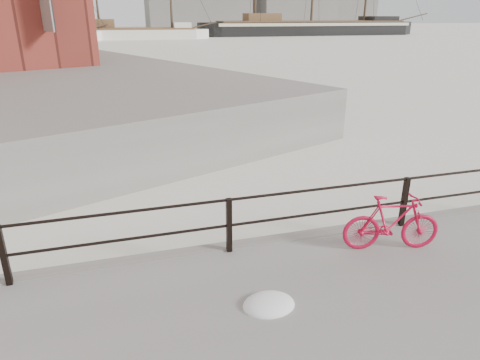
{
  "coord_description": "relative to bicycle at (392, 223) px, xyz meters",
  "views": [
    {
      "loc": [
        -8.67,
        -6.48,
        4.22
      ],
      "look_at": [
        -6.32,
        1.5,
        1.0
      ],
      "focal_mm": 32.0,
      "sensor_mm": 36.0,
      "label": 1
    }
  ],
  "objects": [
    {
      "name": "bicycle",
      "position": [
        0.0,
        0.0,
        0.0
      ],
      "size": [
        1.7,
        0.64,
        1.02
      ],
      "primitive_type": "imported",
      "rotation": [
        0.0,
        0.0,
        -0.24
      ],
      "color": "#B90C2F",
      "rests_on": "promenade"
    },
    {
      "name": "barque_black",
      "position": [
        38.86,
        85.97,
        -0.86
      ],
      "size": [
        57.23,
        20.19,
        32.32
      ],
      "primitive_type": null,
      "rotation": [
        0.0,
        0.0,
        -0.03
      ],
      "color": "black",
      "rests_on": "ground"
    },
    {
      "name": "schooner_left",
      "position": [
        -16.07,
        74.48,
        -0.86
      ],
      "size": [
        26.13,
        17.22,
        18.29
      ],
      "primitive_type": null,
      "rotation": [
        0.0,
        0.0,
        0.28
      ],
      "color": "white",
      "rests_on": "ground"
    },
    {
      "name": "schooner_mid",
      "position": [
        0.86,
        79.62,
        -0.86
      ],
      "size": [
        29.22,
        13.75,
        20.57
      ],
      "primitive_type": null,
      "rotation": [
        0.0,
        0.0,
        -0.06
      ],
      "color": "silver",
      "rests_on": "ground"
    },
    {
      "name": "industrial_east",
      "position": [
        82.27,
        150.87,
        6.14
      ],
      "size": [
        20.0,
        16.0,
        14.0
      ],
      "primitive_type": "cube",
      "color": "gray",
      "rests_on": "ground"
    }
  ]
}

